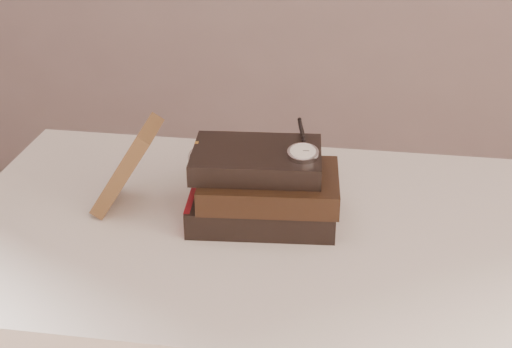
# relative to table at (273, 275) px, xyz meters

# --- Properties ---
(table) EXTENTS (1.00, 0.60, 0.75)m
(table) POSITION_rel_table_xyz_m (0.00, 0.00, 0.00)
(table) COLOR silver
(table) RESTS_ON ground
(book_stack) EXTENTS (0.24, 0.17, 0.11)m
(book_stack) POSITION_rel_table_xyz_m (-0.02, 0.02, 0.14)
(book_stack) COLOR black
(book_stack) RESTS_ON table
(journal) EXTENTS (0.11, 0.10, 0.15)m
(journal) POSITION_rel_table_xyz_m (-0.24, 0.02, 0.17)
(journal) COLOR #48301C
(journal) RESTS_ON table
(pocket_watch) EXTENTS (0.05, 0.15, 0.02)m
(pocket_watch) POSITION_rel_table_xyz_m (0.04, 0.02, 0.21)
(pocket_watch) COLOR silver
(pocket_watch) RESTS_ON book_stack
(eyeglasses) EXTENTS (0.10, 0.12, 0.04)m
(eyeglasses) POSITION_rel_table_xyz_m (-0.11, 0.09, 0.16)
(eyeglasses) COLOR silver
(eyeglasses) RESTS_ON book_stack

